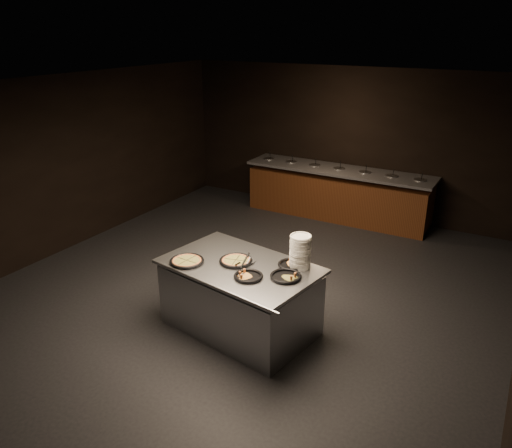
# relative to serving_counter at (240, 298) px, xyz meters

# --- Properties ---
(room) EXTENTS (7.02, 8.02, 2.92)m
(room) POSITION_rel_serving_counter_xyz_m (-0.40, 0.78, 1.02)
(room) COLOR black
(room) RESTS_ON ground
(salad_bar) EXTENTS (3.70, 0.83, 1.18)m
(salad_bar) POSITION_rel_serving_counter_xyz_m (-0.40, 4.34, 0.01)
(salad_bar) COLOR #5D2E15
(salad_bar) RESTS_ON ground
(serving_counter) EXTENTS (2.04, 1.50, 0.90)m
(serving_counter) POSITION_rel_serving_counter_xyz_m (0.00, 0.00, 0.00)
(serving_counter) COLOR silver
(serving_counter) RESTS_ON ground
(plate_stack) EXTENTS (0.26, 0.26, 0.41)m
(plate_stack) POSITION_rel_serving_counter_xyz_m (0.66, 0.30, 0.67)
(plate_stack) COLOR white
(plate_stack) RESTS_ON serving_counter
(pan_veggie_whole) EXTENTS (0.42, 0.42, 0.04)m
(pan_veggie_whole) POSITION_rel_serving_counter_xyz_m (-0.60, -0.27, 0.49)
(pan_veggie_whole) COLOR black
(pan_veggie_whole) RESTS_ON serving_counter
(pan_cheese_whole) EXTENTS (0.41, 0.41, 0.04)m
(pan_cheese_whole) POSITION_rel_serving_counter_xyz_m (-0.08, 0.04, 0.49)
(pan_cheese_whole) COLOR black
(pan_cheese_whole) RESTS_ON serving_counter
(pan_cheese_slices_a) EXTENTS (0.33, 0.33, 0.04)m
(pan_cheese_slices_a) POSITION_rel_serving_counter_xyz_m (0.56, 0.28, 0.49)
(pan_cheese_slices_a) COLOR black
(pan_cheese_slices_a) RESTS_ON serving_counter
(pan_cheese_slices_b) EXTENTS (0.34, 0.34, 0.04)m
(pan_cheese_slices_b) POSITION_rel_serving_counter_xyz_m (0.26, -0.23, 0.49)
(pan_cheese_slices_b) COLOR black
(pan_cheese_slices_b) RESTS_ON serving_counter
(pan_veggie_slices) EXTENTS (0.37, 0.37, 0.04)m
(pan_veggie_slices) POSITION_rel_serving_counter_xyz_m (0.64, -0.02, 0.49)
(pan_veggie_slices) COLOR black
(pan_veggie_slices) RESTS_ON serving_counter
(server_left) EXTENTS (0.10, 0.33, 0.16)m
(server_left) POSITION_rel_serving_counter_xyz_m (0.10, 0.01, 0.55)
(server_left) COLOR silver
(server_left) RESTS_ON serving_counter
(server_right) EXTENTS (0.29, 0.24, 0.17)m
(server_right) POSITION_rel_serving_counter_xyz_m (0.11, -0.19, 0.55)
(server_right) COLOR silver
(server_right) RESTS_ON serving_counter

